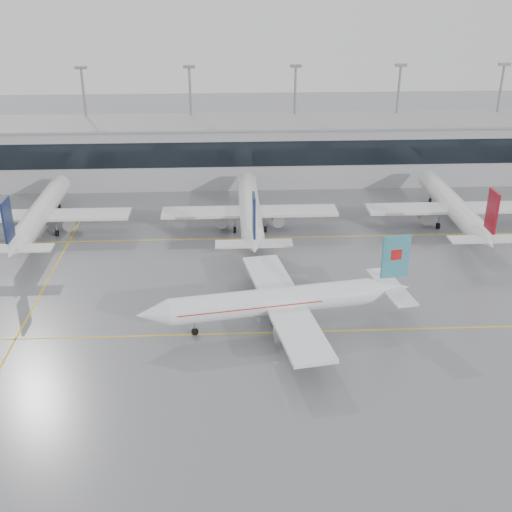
{
  "coord_description": "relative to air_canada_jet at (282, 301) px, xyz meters",
  "views": [
    {
      "loc": [
        -3.95,
        -68.15,
        41.93
      ],
      "look_at": [
        0.0,
        12.0,
        5.0
      ],
      "focal_mm": 45.0,
      "sensor_mm": 36.0,
      "label": 1
    }
  ],
  "objects": [
    {
      "name": "terminal",
      "position": [
        -2.78,
        60.2,
        2.55
      ],
      "size": [
        180.0,
        15.0,
        12.0
      ],
      "primitive_type": "cube",
      "color": "#A1A1A5",
      "rests_on": "ground"
    },
    {
      "name": "terminal_roof",
      "position": [
        -2.78,
        60.2,
        8.75
      ],
      "size": [
        182.0,
        16.0,
        0.4
      ],
      "primitive_type": "cube",
      "color": "gray",
      "rests_on": "ground"
    },
    {
      "name": "parked_jet_d",
      "position": [
        32.22,
        31.88,
        0.26
      ],
      "size": [
        29.64,
        36.96,
        11.72
      ],
      "rotation": [
        0.0,
        0.0,
        1.57
      ],
      "color": "white",
      "rests_on": "ground"
    },
    {
      "name": "parked_jet_c",
      "position": [
        -2.78,
        31.88,
        0.26
      ],
      "size": [
        29.64,
        36.96,
        11.72
      ],
      "rotation": [
        0.0,
        0.0,
        1.57
      ],
      "color": "white",
      "rests_on": "ground"
    },
    {
      "name": "taxi_line_main",
      "position": [
        -2.78,
        -1.8,
        -3.45
      ],
      "size": [
        120.0,
        0.25,
        0.01
      ],
      "primitive_type": "cube",
      "color": "yellow",
      "rests_on": "ground"
    },
    {
      "name": "parked_jet_b",
      "position": [
        -37.78,
        31.88,
        0.26
      ],
      "size": [
        29.64,
        36.96,
        11.72
      ],
      "rotation": [
        0.0,
        0.0,
        1.57
      ],
      "color": "white",
      "rests_on": "ground"
    },
    {
      "name": "terminal_glass",
      "position": [
        -2.78,
        52.65,
        4.05
      ],
      "size": [
        180.0,
        0.2,
        5.0
      ],
      "primitive_type": "cube",
      "color": "black",
      "rests_on": "ground"
    },
    {
      "name": "light_masts",
      "position": [
        -2.78,
        66.2,
        9.89
      ],
      "size": [
        156.4,
        1.0,
        22.6
      ],
      "color": "gray",
      "rests_on": "ground"
    },
    {
      "name": "taxi_line_north",
      "position": [
        -2.78,
        28.2,
        -3.45
      ],
      "size": [
        120.0,
        0.25,
        0.01
      ],
      "primitive_type": "cube",
      "color": "yellow",
      "rests_on": "ground"
    },
    {
      "name": "ground",
      "position": [
        -2.78,
        -1.8,
        -3.45
      ],
      "size": [
        320.0,
        320.0,
        0.0
      ],
      "primitive_type": "plane",
      "color": "slate",
      "rests_on": "ground"
    },
    {
      "name": "taxi_line_cross",
      "position": [
        -32.78,
        13.2,
        -3.45
      ],
      "size": [
        0.25,
        60.0,
        0.01
      ],
      "primitive_type": "cube",
      "color": "yellow",
      "rests_on": "ground"
    },
    {
      "name": "air_canada_jet",
      "position": [
        0.0,
        0.0,
        0.0
      ],
      "size": [
        35.22,
        28.12,
        10.94
      ],
      "rotation": [
        0.0,
        0.0,
        3.31
      ],
      "color": "white",
      "rests_on": "ground"
    }
  ]
}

